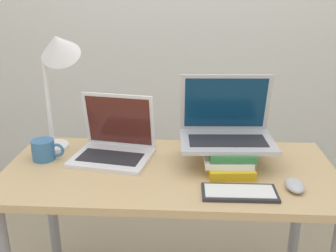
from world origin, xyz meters
TOP-DOWN VIEW (x-y plane):
  - desk at (0.00, 0.31)m, footprint 1.31×0.61m
  - laptop_left at (-0.24, 0.41)m, footprint 0.35×0.30m
  - book_stack at (0.23, 0.35)m, footprint 0.20×0.29m
  - laptop_on_books at (0.22, 0.40)m, footprint 0.38×0.27m
  - wireless_keyboard at (0.25, 0.12)m, footprint 0.26×0.12m
  - mouse at (0.45, 0.16)m, footprint 0.06×0.11m
  - mug at (-0.53, 0.37)m, footprint 0.13×0.09m
  - desk_lamp at (-0.46, 0.45)m, footprint 0.23×0.20m

SIDE VIEW (x-z plane):
  - desk at x=0.00m, z-range 0.26..0.97m
  - wireless_keyboard at x=0.25m, z-range 0.71..0.72m
  - mouse at x=0.45m, z-range 0.71..0.74m
  - mug at x=-0.53m, z-range 0.71..0.79m
  - book_stack at x=0.23m, z-range 0.71..0.80m
  - laptop_left at x=-0.24m, z-range 0.63..0.89m
  - laptop_on_books at x=0.22m, z-range 0.72..0.98m
  - desk_lamp at x=-0.46m, z-range 0.84..1.39m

